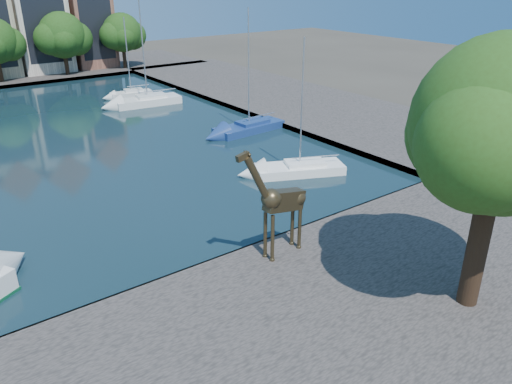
{
  "coord_description": "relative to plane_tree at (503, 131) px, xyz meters",
  "views": [
    {
      "loc": [
        -9.4,
        -17.42,
        12.8
      ],
      "look_at": [
        3.76,
        0.41,
        3.01
      ],
      "focal_mm": 35.0,
      "sensor_mm": 36.0,
      "label": 1
    }
  ],
  "objects": [
    {
      "name": "ground",
      "position": [
        -7.62,
        9.01,
        -7.67
      ],
      "size": [
        160.0,
        160.0,
        0.0
      ],
      "primitive_type": "plane",
      "color": "#38332B",
      "rests_on": "ground"
    },
    {
      "name": "sailboat_right_d",
      "position": [
        4.38,
        43.75,
        -7.06
      ],
      "size": [
        4.58,
        2.16,
        8.46
      ],
      "color": "silver",
      "rests_on": "water_basin"
    },
    {
      "name": "far_tree_east",
      "position": [
        2.49,
        59.5,
        -2.43
      ],
      "size": [
        7.54,
        5.8,
        7.84
      ],
      "color": "#332114",
      "rests_on": "far_quay"
    },
    {
      "name": "townhouse_east_end",
      "position": [
        7.38,
        64.99,
        -0.56
      ],
      "size": [
        5.44,
        9.18,
        14.43
      ],
      "color": "brown",
      "rests_on": "far_quay"
    },
    {
      "name": "plane_tree",
      "position": [
        0.0,
        0.0,
        0.0
      ],
      "size": [
        8.32,
        6.4,
        10.62
      ],
      "color": "#332114",
      "rests_on": "near_quay"
    },
    {
      "name": "sailboat_right_c",
      "position": [
        4.38,
        39.6,
        -7.01
      ],
      "size": [
        6.97,
        3.06,
        11.35
      ],
      "color": "white",
      "rests_on": "water_basin"
    },
    {
      "name": "townhouse_east_mid",
      "position": [
        0.88,
        64.99,
        0.43
      ],
      "size": [
        6.43,
        9.18,
        16.65
      ],
      "color": "beige",
      "rests_on": "far_quay"
    },
    {
      "name": "giraffe_statue",
      "position": [
        -3.96,
        7.48,
        -4.41
      ],
      "size": [
        3.93,
        0.82,
        5.61
      ],
      "color": "#3D321E",
      "rests_on": "near_quay"
    },
    {
      "name": "right_quay",
      "position": [
        17.38,
        33.01,
        -7.42
      ],
      "size": [
        14.0,
        52.0,
        0.5
      ],
      "primitive_type": "cube",
      "color": "#4E4744",
      "rests_on": "ground"
    },
    {
      "name": "far_tree_far_east",
      "position": [
        10.48,
        59.5,
        -2.6
      ],
      "size": [
        6.76,
        5.2,
        7.36
      ],
      "color": "#332114",
      "rests_on": "far_quay"
    },
    {
      "name": "near_quay",
      "position": [
        -7.62,
        2.01,
        -7.42
      ],
      "size": [
        50.0,
        14.0,
        0.5
      ],
      "primitive_type": "cube",
      "color": "#4E4744",
      "rests_on": "ground"
    },
    {
      "name": "sailboat_right_a",
      "position": [
        4.38,
        15.53,
        -7.12
      ],
      "size": [
        6.37,
        4.41,
        9.06
      ],
      "color": "white",
      "rests_on": "water_basin"
    },
    {
      "name": "water_basin",
      "position": [
        -7.62,
        33.01,
        -7.63
      ],
      "size": [
        38.0,
        50.0,
        0.08
      ],
      "primitive_type": "cube",
      "color": "black",
      "rests_on": "ground"
    },
    {
      "name": "sailboat_right_b",
      "position": [
        7.38,
        25.66,
        -7.1
      ],
      "size": [
        6.54,
        2.66,
        10.19
      ],
      "color": "navy",
      "rests_on": "water_basin"
    }
  ]
}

